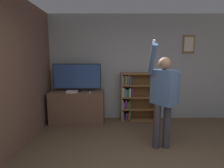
% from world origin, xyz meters
% --- Properties ---
extents(wall_back, '(6.26, 0.09, 2.70)m').
position_xyz_m(wall_back, '(0.01, 2.96, 1.35)').
color(wall_back, '#9EA3A8').
rests_on(wall_back, ground_plane).
extents(wall_side_brick, '(0.06, 4.53, 2.70)m').
position_xyz_m(wall_side_brick, '(-2.16, 1.46, 1.35)').
color(wall_side_brick, brown).
rests_on(wall_side_brick, ground_plane).
extents(tv_ledge, '(1.30, 0.57, 0.79)m').
position_xyz_m(tv_ledge, '(-1.38, 2.61, 0.40)').
color(tv_ledge, brown).
rests_on(tv_ledge, ground_plane).
extents(television, '(1.17, 0.22, 0.68)m').
position_xyz_m(television, '(-1.38, 2.63, 1.15)').
color(television, black).
rests_on(television, tv_ledge).
extents(game_console, '(0.25, 0.17, 0.05)m').
position_xyz_m(game_console, '(-1.47, 2.43, 0.82)').
color(game_console, silver).
rests_on(game_console, tv_ledge).
extents(remote_loose, '(0.05, 0.14, 0.02)m').
position_xyz_m(remote_loose, '(-1.05, 2.41, 0.80)').
color(remote_loose, white).
rests_on(remote_loose, tv_ledge).
extents(bookshelf, '(0.91, 0.28, 1.24)m').
position_xyz_m(bookshelf, '(0.06, 2.78, 0.61)').
color(bookshelf, brown).
rests_on(bookshelf, ground_plane).
extents(person, '(0.56, 0.54, 1.90)m').
position_xyz_m(person, '(0.37, 1.36, 0.98)').
color(person, '#383842').
rests_on(person, ground_plane).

